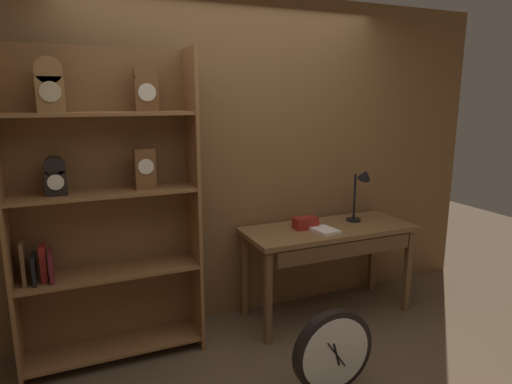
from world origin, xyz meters
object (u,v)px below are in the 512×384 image
object	(u,v)px
bookshelf	(103,206)
open_repair_manual	(325,230)
workbench	(330,238)
desk_lamp	(361,187)
toolbox_small	(305,223)
round_clock_large	(333,354)

from	to	relation	value
bookshelf	open_repair_manual	bearing A→B (deg)	-5.39
bookshelf	workbench	size ratio (longest dim) A/B	1.52
workbench	desk_lamp	distance (m)	0.52
bookshelf	open_repair_manual	xyz separation A→B (m)	(1.64, -0.15, -0.32)
bookshelf	workbench	xyz separation A→B (m)	(1.74, -0.08, -0.43)
workbench	toolbox_small	bearing A→B (deg)	161.38
workbench	desk_lamp	size ratio (longest dim) A/B	2.98
toolbox_small	round_clock_large	distance (m)	1.17
toolbox_small	round_clock_large	bearing A→B (deg)	-109.80
toolbox_small	workbench	bearing A→B (deg)	-18.62
workbench	toolbox_small	distance (m)	0.25
toolbox_small	desk_lamp	bearing A→B (deg)	-0.36
bookshelf	desk_lamp	world-z (taller)	bookshelf
workbench	open_repair_manual	xyz separation A→B (m)	(-0.10, -0.08, 0.10)
open_repair_manual	workbench	bearing A→B (deg)	30.45
workbench	open_repair_manual	distance (m)	0.16
desk_lamp	bookshelf	bearing A→B (deg)	179.58
bookshelf	toolbox_small	world-z (taller)	bookshelf
open_repair_manual	round_clock_large	xyz separation A→B (m)	(-0.45, -0.85, -0.49)
workbench	desk_lamp	bearing A→B (deg)	10.36
bookshelf	round_clock_large	size ratio (longest dim) A/B	3.74
bookshelf	desk_lamp	distance (m)	2.08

